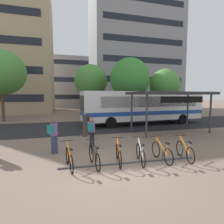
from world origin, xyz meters
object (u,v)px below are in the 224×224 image
(parked_bicycle_orange_2, at_px, (119,155))
(commuter_teal_pack_4, at_px, (54,134))
(parked_bicycle_black_1, at_px, (94,157))
(parked_bicycle_orange_5, at_px, (185,151))
(city_bus, at_px, (143,106))
(commuter_teal_pack_2, at_px, (92,130))
(street_tree_0, at_px, (1,72))
(street_tree_1, at_px, (130,79))
(commuter_maroon_pack_1, at_px, (85,123))
(street_tree_2, at_px, (91,81))
(parked_bicycle_orange_0, at_px, (69,159))
(street_tree_3, at_px, (165,85))
(parked_bicycle_orange_4, at_px, (162,152))
(parked_bicycle_white_3, at_px, (140,154))
(transit_shelter, at_px, (171,94))

(parked_bicycle_orange_2, distance_m, commuter_teal_pack_4, 3.39)
(parked_bicycle_black_1, height_order, parked_bicycle_orange_5, same)
(city_bus, height_order, commuter_teal_pack_2, city_bus)
(street_tree_0, bearing_deg, street_tree_1, -1.73)
(parked_bicycle_orange_5, bearing_deg, commuter_teal_pack_2, 62.32)
(commuter_maroon_pack_1, distance_m, street_tree_2, 14.00)
(city_bus, distance_m, parked_bicycle_orange_5, 9.94)
(parked_bicycle_orange_0, distance_m, commuter_teal_pack_2, 3.03)
(street_tree_3, bearing_deg, street_tree_1, -171.25)
(commuter_teal_pack_2, distance_m, street_tree_3, 18.16)
(commuter_maroon_pack_1, relative_size, street_tree_0, 0.21)
(parked_bicycle_orange_4, distance_m, street_tree_2, 19.26)
(parked_bicycle_orange_2, distance_m, commuter_teal_pack_2, 2.84)
(parked_bicycle_white_3, bearing_deg, street_tree_1, -6.67)
(parked_bicycle_orange_0, relative_size, parked_bicycle_orange_5, 1.01)
(parked_bicycle_orange_2, height_order, street_tree_3, street_tree_3)
(city_bus, bearing_deg, transit_shelter, 92.98)
(transit_shelter, bearing_deg, city_bus, 93.38)
(parked_bicycle_orange_2, distance_m, parked_bicycle_orange_4, 1.89)
(parked_bicycle_orange_4, distance_m, commuter_maroon_pack_1, 6.11)
(parked_bicycle_black_1, bearing_deg, street_tree_2, -12.83)
(street_tree_2, bearing_deg, parked_bicycle_orange_0, -101.09)
(parked_bicycle_orange_2, height_order, parked_bicycle_orange_4, same)
(parked_bicycle_white_3, relative_size, parked_bicycle_orange_4, 0.98)
(parked_bicycle_orange_5, height_order, street_tree_0, street_tree_0)
(street_tree_0, relative_size, street_tree_2, 1.08)
(parked_bicycle_orange_0, relative_size, street_tree_1, 0.23)
(parked_bicycle_orange_2, relative_size, transit_shelter, 0.27)
(parked_bicycle_orange_5, bearing_deg, parked_bicycle_black_1, 97.98)
(parked_bicycle_orange_4, distance_m, street_tree_0, 19.27)
(parked_bicycle_white_3, height_order, parked_bicycle_orange_5, same)
(commuter_teal_pack_2, distance_m, street_tree_1, 14.39)
(commuter_maroon_pack_1, height_order, commuter_teal_pack_2, commuter_maroon_pack_1)
(street_tree_2, bearing_deg, parked_bicycle_orange_4, -89.29)
(parked_bicycle_white_3, height_order, transit_shelter, transit_shelter)
(parked_bicycle_orange_0, height_order, commuter_teal_pack_4, commuter_teal_pack_4)
(city_bus, relative_size, parked_bicycle_white_3, 7.16)
(parked_bicycle_orange_5, xyz_separation_m, street_tree_0, (-11.57, 15.49, 4.94))
(parked_bicycle_orange_0, xyz_separation_m, street_tree_2, (3.63, 18.52, 4.51))
(street_tree_2, height_order, street_tree_3, street_tree_2)
(city_bus, distance_m, parked_bicycle_orange_2, 10.76)
(street_tree_3, bearing_deg, parked_bicycle_orange_0, -131.15)
(parked_bicycle_orange_4, distance_m, transit_shelter, 7.03)
(city_bus, bearing_deg, commuter_maroon_pack_1, 30.29)
(city_bus, height_order, parked_bicycle_orange_4, city_bus)
(parked_bicycle_orange_0, distance_m, commuter_maroon_pack_1, 5.46)
(parked_bicycle_orange_0, height_order, street_tree_0, street_tree_0)
(parked_bicycle_orange_2, bearing_deg, parked_bicycle_orange_0, 100.18)
(parked_bicycle_orange_2, bearing_deg, street_tree_2, 5.34)
(parked_bicycle_orange_0, relative_size, parked_bicycle_white_3, 1.01)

